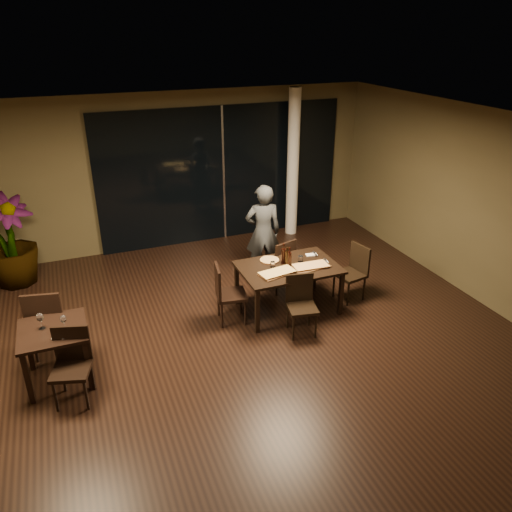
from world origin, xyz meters
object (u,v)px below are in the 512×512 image
object	(u,v)px
chair_side_near	(72,361)
bottle_a	(287,257)
chair_main_far	(281,263)
chair_main_left	(226,291)
potted_plant	(9,241)
bottle_c	(284,254)
chair_side_far	(47,320)
main_table	(288,271)
diner	(263,232)
chair_main_right	(354,269)
bottle_b	(289,257)
chair_main_near	(301,301)
side_table	(54,338)

from	to	relation	value
chair_side_near	bottle_a	xyz separation A→B (m)	(3.21, 0.93, 0.39)
chair_main_far	chair_side_near	xyz separation A→B (m)	(-3.37, -1.49, 0.00)
chair_main_left	potted_plant	distance (m)	3.91
bottle_c	chair_main_left	bearing A→B (deg)	-173.70
chair_side_far	chair_main_far	bearing A→B (deg)	-159.25
main_table	chair_main_far	xyz separation A→B (m)	(0.14, 0.58, -0.16)
chair_side_near	diner	world-z (taller)	diner
potted_plant	chair_main_far	bearing A→B (deg)	-25.05
chair_main_left	chair_main_right	size ratio (longest dim) A/B	1.02
chair_main_far	chair_main_left	distance (m)	1.28
bottle_b	bottle_c	size ratio (longest dim) A/B	0.95
chair_main_near	chair_side_near	distance (m)	3.16
main_table	chair_side_far	distance (m)	3.48
diner	potted_plant	xyz separation A→B (m)	(-4.07, 1.33, -0.06)
chair_main_left	chair_main_right	xyz separation A→B (m)	(2.16, -0.07, -0.01)
chair_main_far	bottle_c	xyz separation A→B (m)	(-0.17, -0.46, 0.40)
chair_main_right	chair_side_far	bearing A→B (deg)	-102.46
diner	bottle_c	size ratio (longest dim) A/B	5.15
chair_main_near	chair_main_right	xyz separation A→B (m)	(1.23, 0.56, 0.02)
chair_side_far	diner	distance (m)	3.73
main_table	chair_side_near	distance (m)	3.35
bottle_c	side_table	bearing A→B (deg)	-169.47
chair_side_far	bottle_a	bearing A→B (deg)	-168.02
chair_main_left	potted_plant	world-z (taller)	potted_plant
chair_main_far	bottle_a	bearing A→B (deg)	56.72
side_table	potted_plant	bearing A→B (deg)	101.26
chair_side_near	potted_plant	distance (m)	3.52
chair_main_near	chair_side_far	size ratio (longest dim) A/B	0.85
bottle_a	bottle_b	distance (m)	0.04
bottle_a	bottle_b	bearing A→B (deg)	-37.20
chair_side_near	chair_main_far	bearing A→B (deg)	40.32
diner	potted_plant	distance (m)	4.28
chair_side_near	bottle_b	bearing A→B (deg)	32.19
chair_side_near	diner	size ratio (longest dim) A/B	0.55
side_table	bottle_b	world-z (taller)	bottle_b
chair_side_far	bottle_b	xyz separation A→B (m)	(3.49, -0.04, 0.33)
potted_plant	side_table	bearing A→B (deg)	-78.74
bottle_c	bottle_a	bearing A→B (deg)	-81.96
chair_main_far	diner	size ratio (longest dim) A/B	0.55
side_table	diner	world-z (taller)	diner
potted_plant	bottle_c	size ratio (longest dim) A/B	4.79
main_table	diner	distance (m)	1.21
bottle_c	potted_plant	bearing A→B (deg)	148.91
chair_main_far	bottle_b	xyz separation A→B (m)	(-0.13, -0.58, 0.39)
chair_main_far	chair_side_far	size ratio (longest dim) A/B	0.90
bottle_b	diner	bearing A→B (deg)	87.29
main_table	chair_main_near	distance (m)	0.64
chair_side_far	chair_side_near	size ratio (longest dim) A/B	1.11
chair_main_right	bottle_a	bearing A→B (deg)	-105.11
bottle_a	bottle_c	xyz separation A→B (m)	(-0.01, 0.10, 0.01)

